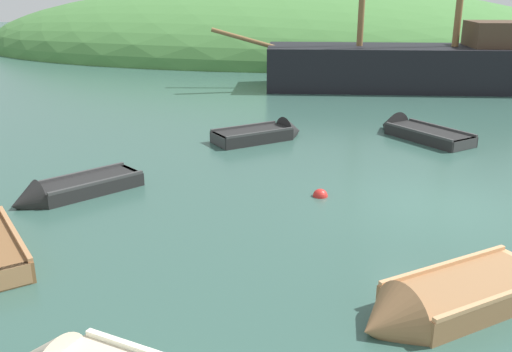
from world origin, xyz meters
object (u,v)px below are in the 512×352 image
object	(u,v)px
sailing_ship	(412,73)
rowboat_portside	(415,133)
rowboat_far	(70,192)
rowboat_near_dock	(444,304)
buoy_red	(320,196)
rowboat_outer_right	(265,136)

from	to	relation	value
sailing_ship	rowboat_portside	size ratio (longest dim) A/B	4.88
sailing_ship	rowboat_portside	world-z (taller)	sailing_ship
sailing_ship	rowboat_far	distance (m)	18.24
rowboat_far	rowboat_near_dock	distance (m)	8.42
rowboat_near_dock	buoy_red	xyz separation A→B (m)	(-2.02, 4.52, -0.13)
rowboat_outer_right	buoy_red	size ratio (longest dim) A/B	8.59
sailing_ship	buoy_red	distance (m)	15.35
rowboat_near_dock	rowboat_portside	size ratio (longest dim) A/B	1.03
rowboat_far	rowboat_outer_right	xyz separation A→B (m)	(3.63, 5.67, 0.02)
rowboat_far	rowboat_near_dock	bearing A→B (deg)	103.24
rowboat_far	buoy_red	xyz separation A→B (m)	(5.58, 0.90, -0.10)
rowboat_near_dock	rowboat_portside	xyz separation A→B (m)	(0.66, 10.40, -0.03)
rowboat_portside	rowboat_outer_right	bearing A→B (deg)	62.06
rowboat_far	rowboat_portside	distance (m)	10.68
rowboat_portside	rowboat_near_dock	bearing A→B (deg)	134.94
rowboat_far	rowboat_portside	world-z (taller)	rowboat_portside
rowboat_portside	buoy_red	world-z (taller)	rowboat_portside
sailing_ship	buoy_red	bearing A→B (deg)	71.83
rowboat_near_dock	rowboat_portside	bearing A→B (deg)	-130.66
buoy_red	rowboat_outer_right	bearing A→B (deg)	112.25
sailing_ship	rowboat_outer_right	size ratio (longest dim) A/B	5.38
rowboat_portside	buoy_red	distance (m)	6.46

